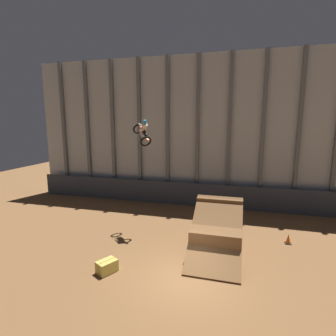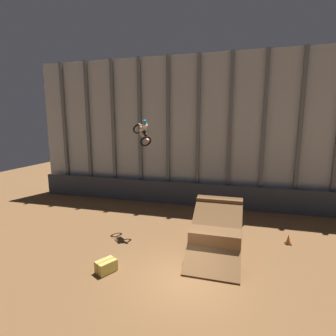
# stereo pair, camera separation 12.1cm
# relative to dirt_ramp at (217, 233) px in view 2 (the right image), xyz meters

# --- Properties ---
(ground_plane) EXTENTS (60.00, 60.00, 0.00)m
(ground_plane) POSITION_rel_dirt_ramp_xyz_m (-1.13, -3.33, -0.92)
(ground_plane) COLOR brown
(arena_back_wall) EXTENTS (32.00, 0.40, 12.22)m
(arena_back_wall) POSITION_rel_dirt_ramp_xyz_m (-1.13, 7.88, 5.19)
(arena_back_wall) COLOR #ADB2B7
(arena_back_wall) RESTS_ON ground_plane
(lower_barrier) EXTENTS (31.36, 0.20, 1.91)m
(lower_barrier) POSITION_rel_dirt_ramp_xyz_m (-1.13, 7.10, 0.03)
(lower_barrier) COLOR #383D47
(lower_barrier) RESTS_ON ground_plane
(dirt_ramp) EXTENTS (2.62, 4.59, 2.69)m
(dirt_ramp) POSITION_rel_dirt_ramp_xyz_m (0.00, 0.00, 0.00)
(dirt_ramp) COLOR brown
(dirt_ramp) RESTS_ON ground_plane
(rider_bike_solo) EXTENTS (1.68, 1.72, 1.70)m
(rider_bike_solo) POSITION_rel_dirt_ramp_xyz_m (-4.89, 1.70, 5.36)
(rider_bike_solo) COLOR black
(traffic_cone_near_ramp) EXTENTS (0.36, 0.36, 0.58)m
(traffic_cone_near_ramp) POSITION_rel_dirt_ramp_xyz_m (3.91, 1.64, -0.64)
(traffic_cone_near_ramp) COLOR black
(traffic_cone_near_ramp) RESTS_ON ground_plane
(hay_bale_trackside) EXTENTS (0.96, 1.08, 0.57)m
(hay_bale_trackside) POSITION_rel_dirt_ramp_xyz_m (-4.73, -3.70, -0.64)
(hay_bale_trackside) COLOR #CCB751
(hay_bale_trackside) RESTS_ON ground_plane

